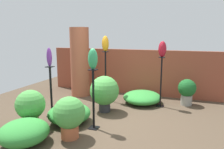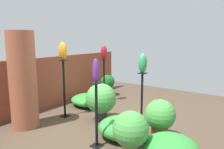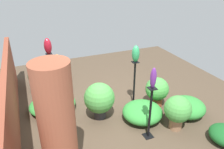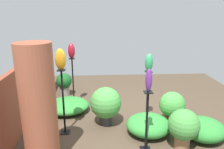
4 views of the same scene
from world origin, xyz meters
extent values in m
plane|color=#4C3D2D|center=(0.00, 0.00, 0.00)|extent=(8.00, 8.00, 0.00)
cube|color=brown|center=(0.00, 2.33, 0.73)|extent=(5.60, 0.12, 1.46)
cylinder|color=#9E5138|center=(-1.47, 1.58, 1.08)|extent=(0.59, 0.59, 2.16)
cube|color=black|center=(-0.50, 1.34, 0.01)|extent=(0.20, 0.20, 0.01)
cube|color=black|center=(-0.50, 1.34, 0.73)|extent=(0.04, 0.04, 1.45)
cube|color=black|center=(-0.50, 1.34, 1.45)|extent=(0.16, 0.16, 0.02)
cube|color=black|center=(0.00, -0.60, 0.01)|extent=(0.20, 0.20, 0.01)
cube|color=black|center=(0.00, -0.60, 0.63)|extent=(0.04, 0.04, 1.25)
cube|color=black|center=(0.00, -0.60, 1.25)|extent=(0.16, 0.16, 0.02)
cube|color=black|center=(1.11, 1.32, 0.01)|extent=(0.20, 0.20, 0.01)
cube|color=black|center=(1.11, 1.32, 0.68)|extent=(0.04, 0.04, 1.35)
cube|color=black|center=(1.11, 1.32, 1.35)|extent=(0.16, 0.16, 0.02)
cube|color=black|center=(-1.23, -0.32, 0.01)|extent=(0.20, 0.20, 0.01)
cube|color=black|center=(-1.23, -0.32, 0.61)|extent=(0.04, 0.04, 1.21)
cube|color=black|center=(-1.23, -0.32, 1.20)|extent=(0.16, 0.16, 0.02)
ellipsoid|color=orange|center=(-0.50, 1.34, 1.68)|extent=(0.20, 0.22, 0.44)
ellipsoid|color=#2D9356|center=(0.00, -0.60, 1.46)|extent=(0.20, 0.18, 0.42)
ellipsoid|color=maroon|center=(1.11, 1.32, 1.56)|extent=(0.21, 0.19, 0.42)
ellipsoid|color=#6B2D8C|center=(-1.23, -0.32, 1.43)|extent=(0.12, 0.13, 0.43)
cylinder|color=#2D2D33|center=(-0.17, 0.42, 0.12)|extent=(0.29, 0.29, 0.24)
sphere|color=#479942|center=(-0.17, 0.42, 0.55)|extent=(0.74, 0.74, 0.74)
sphere|color=#479942|center=(-1.22, -1.05, 0.52)|extent=(0.61, 0.61, 0.61)
cylinder|color=#B25B38|center=(-0.25, -1.14, 0.12)|extent=(0.34, 0.34, 0.24)
sphere|color=#479942|center=(-0.25, -1.14, 0.50)|extent=(0.61, 0.61, 0.61)
cylinder|color=gray|center=(1.78, 1.69, 0.14)|extent=(0.31, 0.31, 0.28)
sphere|color=#195923|center=(1.78, 1.69, 0.49)|extent=(0.49, 0.49, 0.49)
ellipsoid|color=#338C38|center=(-0.90, -1.62, 0.22)|extent=(0.88, 0.91, 0.44)
ellipsoid|color=#338C38|center=(0.58, 1.44, 0.17)|extent=(1.07, 1.17, 0.33)
ellipsoid|color=#338C38|center=(-0.64, -0.50, 0.21)|extent=(0.94, 0.97, 0.42)
camera|label=1|loc=(1.83, -4.51, 1.95)|focal=35.00mm
camera|label=2|loc=(-4.14, -2.78, 2.01)|focal=35.00mm
camera|label=3|loc=(-4.37, 1.83, 3.31)|focal=35.00mm
camera|label=4|loc=(-4.88, 0.54, 2.62)|focal=35.00mm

